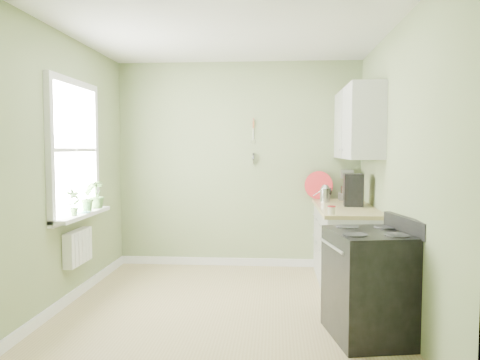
# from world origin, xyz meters

# --- Properties ---
(floor) EXTENTS (3.20, 3.60, 0.02)m
(floor) POSITION_xyz_m (0.00, 0.00, -0.01)
(floor) COLOR tan
(floor) RESTS_ON ground
(ceiling) EXTENTS (3.20, 3.60, 0.02)m
(ceiling) POSITION_xyz_m (0.00, 0.00, 2.71)
(ceiling) COLOR white
(ceiling) RESTS_ON wall_back
(wall_back) EXTENTS (3.20, 0.02, 2.70)m
(wall_back) POSITION_xyz_m (0.00, 1.81, 1.35)
(wall_back) COLOR #8A9968
(wall_back) RESTS_ON floor
(wall_left) EXTENTS (0.02, 3.60, 2.70)m
(wall_left) POSITION_xyz_m (-1.61, 0.00, 1.35)
(wall_left) COLOR #8A9968
(wall_left) RESTS_ON floor
(wall_right) EXTENTS (0.02, 3.60, 2.70)m
(wall_right) POSITION_xyz_m (1.61, 0.00, 1.35)
(wall_right) COLOR #8A9968
(wall_right) RESTS_ON floor
(base_cabinets) EXTENTS (0.60, 1.60, 0.87)m
(base_cabinets) POSITION_xyz_m (1.30, 1.00, 0.43)
(base_cabinets) COLOR silver
(base_cabinets) RESTS_ON floor
(countertop) EXTENTS (0.64, 1.60, 0.04)m
(countertop) POSITION_xyz_m (1.29, 1.00, 0.89)
(countertop) COLOR tan
(countertop) RESTS_ON base_cabinets
(upper_cabinets) EXTENTS (0.35, 1.40, 0.80)m
(upper_cabinets) POSITION_xyz_m (1.43, 1.10, 1.85)
(upper_cabinets) COLOR silver
(upper_cabinets) RESTS_ON wall_right
(window) EXTENTS (0.06, 1.14, 1.44)m
(window) POSITION_xyz_m (-1.58, 0.30, 1.55)
(window) COLOR white
(window) RESTS_ON wall_left
(window_sill) EXTENTS (0.18, 1.14, 0.04)m
(window_sill) POSITION_xyz_m (-1.51, 0.30, 0.88)
(window_sill) COLOR white
(window_sill) RESTS_ON wall_left
(radiator) EXTENTS (0.12, 0.50, 0.35)m
(radiator) POSITION_xyz_m (-1.54, 0.25, 0.55)
(radiator) COLOR white
(radiator) RESTS_ON wall_left
(wall_utensils) EXTENTS (0.02, 0.14, 0.58)m
(wall_utensils) POSITION_xyz_m (0.20, 1.78, 1.56)
(wall_utensils) COLOR tan
(wall_utensils) RESTS_ON wall_back
(stove) EXTENTS (0.76, 0.83, 1.01)m
(stove) POSITION_xyz_m (1.28, -0.52, 0.45)
(stove) COLOR black
(stove) RESTS_ON floor
(stand_mixer) EXTENTS (0.24, 0.37, 0.43)m
(stand_mixer) POSITION_xyz_m (1.41, 1.74, 1.09)
(stand_mixer) COLOR #B2B2B7
(stand_mixer) RESTS_ON countertop
(kettle) EXTENTS (0.21, 0.12, 0.21)m
(kettle) POSITION_xyz_m (1.10, 1.39, 1.02)
(kettle) COLOR silver
(kettle) RESTS_ON countertop
(coffee_maker) EXTENTS (0.23, 0.25, 0.37)m
(coffee_maker) POSITION_xyz_m (1.38, 1.02, 1.09)
(coffee_maker) COLOR black
(coffee_maker) RESTS_ON countertop
(red_tray) EXTENTS (0.37, 0.15, 0.36)m
(red_tray) POSITION_xyz_m (1.05, 1.72, 1.09)
(red_tray) COLOR red
(red_tray) RESTS_ON countertop
(jar) EXTENTS (0.08, 0.08, 0.09)m
(jar) POSITION_xyz_m (1.05, 0.30, 0.95)
(jar) COLOR beige
(jar) RESTS_ON countertop
(plant_a) EXTENTS (0.16, 0.17, 0.27)m
(plant_a) POSITION_xyz_m (-1.50, 0.08, 1.04)
(plant_a) COLOR #446A32
(plant_a) RESTS_ON window_sill
(plant_b) EXTENTS (0.18, 0.20, 0.29)m
(plant_b) POSITION_xyz_m (-1.50, 0.42, 1.05)
(plant_b) COLOR #446A32
(plant_b) RESTS_ON window_sill
(plant_c) EXTENTS (0.24, 0.24, 0.31)m
(plant_c) POSITION_xyz_m (-1.50, 0.68, 1.05)
(plant_c) COLOR #446A32
(plant_c) RESTS_ON window_sill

